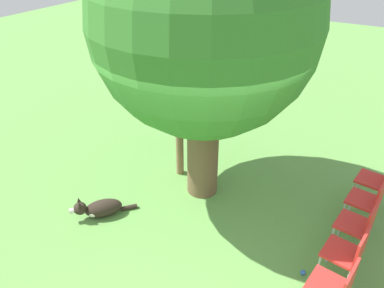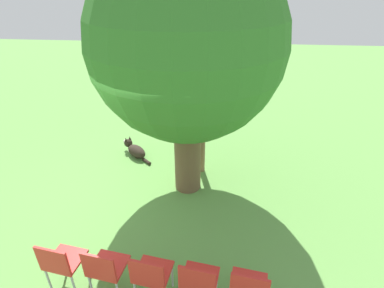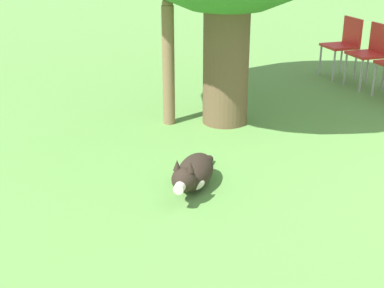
% 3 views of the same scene
% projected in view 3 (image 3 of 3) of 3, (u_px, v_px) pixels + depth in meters
% --- Properties ---
extents(ground_plane, '(30.00, 30.00, 0.00)m').
position_uv_depth(ground_plane, '(300.00, 149.00, 5.38)').
color(ground_plane, '#609947').
extents(dog, '(0.74, 0.81, 0.38)m').
position_uv_depth(dog, '(193.00, 174.00, 4.51)').
color(dog, '#2D231C').
rests_on(dog, ground_plane).
extents(fence_post, '(0.13, 0.13, 1.39)m').
position_uv_depth(fence_post, '(168.00, 62.00, 5.84)').
color(fence_post, '#846647').
rests_on(fence_post, ground_plane).
extents(red_chair_3, '(0.48, 0.50, 0.87)m').
position_uv_depth(red_chair_3, '(372.00, 50.00, 7.30)').
color(red_chair_3, red).
rests_on(red_chair_3, ground_plane).
extents(red_chair_4, '(0.48, 0.50, 0.87)m').
position_uv_depth(red_chair_4, '(344.00, 42.00, 7.82)').
color(red_chair_4, red).
rests_on(red_chair_4, ground_plane).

